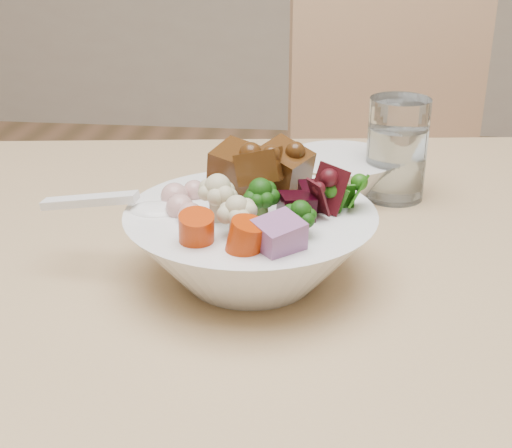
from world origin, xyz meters
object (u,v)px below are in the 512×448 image
object	(u,v)px
dining_table	(485,309)
chair_far	(399,196)
side_bowl	(341,174)
water_glass	(396,153)
food_bowl	(253,240)

from	to	relation	value
dining_table	chair_far	xyz separation A→B (m)	(-0.04, 0.65, -0.12)
chair_far	side_bowl	bearing A→B (deg)	-119.31
chair_far	side_bowl	xyz separation A→B (m)	(-0.13, -0.49, 0.22)
water_glass	chair_far	bearing A→B (deg)	83.14
dining_table	food_bowl	world-z (taller)	food_bowl
dining_table	side_bowl	world-z (taller)	side_bowl
food_bowl	water_glass	world-z (taller)	food_bowl
dining_table	side_bowl	bearing A→B (deg)	127.85
chair_far	food_bowl	distance (m)	0.81
water_glass	dining_table	bearing A→B (deg)	-57.06
dining_table	water_glass	bearing A→B (deg)	115.17
chair_far	water_glass	world-z (taller)	chair_far
food_bowl	chair_far	bearing A→B (deg)	73.56
chair_far	water_glass	size ratio (longest dim) A/B	6.94
dining_table	side_bowl	size ratio (longest dim) A/B	10.99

